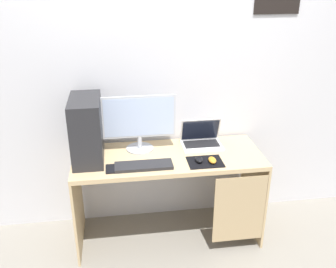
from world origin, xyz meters
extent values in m
plane|color=gray|center=(0.00, 0.00, 0.00)|extent=(8.00, 8.00, 0.00)
cube|color=silver|center=(0.00, 0.33, 1.30)|extent=(4.00, 0.04, 2.60)
cube|color=tan|center=(0.00, 0.00, 0.73)|extent=(1.45, 0.58, 0.03)
cube|color=tan|center=(-0.72, 0.00, 0.36)|extent=(0.02, 0.58, 0.71)
cube|color=tan|center=(0.72, 0.00, 0.36)|extent=(0.02, 0.58, 0.71)
cube|color=tan|center=(0.51, -0.29, 0.39)|extent=(0.40, 0.01, 0.57)
cube|color=#232326|center=(-0.60, 0.03, 0.98)|extent=(0.22, 0.42, 0.48)
cylinder|color=#B7BCC6|center=(-0.21, 0.14, 0.75)|extent=(0.21, 0.21, 0.01)
cylinder|color=#B7BCC6|center=(-0.21, 0.14, 0.81)|extent=(0.04, 0.04, 0.10)
cube|color=#B7BCC6|center=(-0.21, 0.13, 1.02)|extent=(0.56, 0.02, 0.34)
cube|color=#B2C6EA|center=(-0.21, 0.12, 1.02)|extent=(0.53, 0.00, 0.31)
cube|color=white|center=(0.29, 0.12, 0.75)|extent=(0.32, 0.22, 0.01)
cube|color=black|center=(0.29, 0.14, 0.76)|extent=(0.28, 0.14, 0.00)
cube|color=white|center=(0.29, 0.20, 0.86)|extent=(0.32, 0.08, 0.21)
cube|color=black|center=(0.29, 0.19, 0.86)|extent=(0.30, 0.06, 0.18)
cube|color=#232326|center=(-0.20, -0.16, 0.76)|extent=(0.42, 0.14, 0.02)
cube|color=black|center=(0.26, -0.15, 0.75)|extent=(0.26, 0.20, 0.00)
ellipsoid|color=black|center=(0.21, -0.14, 0.77)|extent=(0.06, 0.10, 0.03)
ellipsoid|color=orange|center=(0.31, -0.16, 0.77)|extent=(0.06, 0.10, 0.03)
cube|color=black|center=(-0.44, -0.16, 0.75)|extent=(0.07, 0.13, 0.01)
camera|label=1|loc=(-0.37, -2.56, 2.08)|focal=40.35mm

